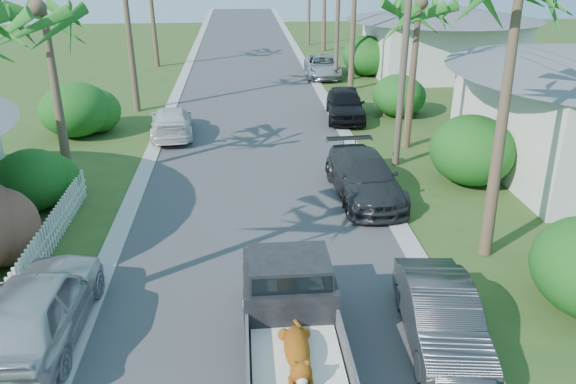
{
  "coord_description": "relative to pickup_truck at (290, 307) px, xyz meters",
  "views": [
    {
      "loc": [
        -0.43,
        -7.59,
        7.99
      ],
      "look_at": [
        0.82,
        7.43,
        1.4
      ],
      "focal_mm": 35.0,
      "sensor_mm": 36.0,
      "label": 1
    }
  ],
  "objects": [
    {
      "name": "utility_pole_b",
      "position": [
        5.16,
        10.75,
        3.59
      ],
      "size": [
        1.6,
        0.26,
        9.0
      ],
      "color": "brown",
      "rests_on": "ground"
    },
    {
      "name": "shrub_l_d",
      "position": [
        -8.44,
        15.75,
        0.19
      ],
      "size": [
        3.2,
        3.52,
        2.4
      ],
      "primitive_type": "ellipsoid",
      "color": "#144715",
      "rests_on": "ground"
    },
    {
      "name": "house_right_far",
      "position": [
        12.56,
        27.75,
        1.11
      ],
      "size": [
        9.0,
        8.0,
        4.6
      ],
      "color": "silver",
      "rests_on": "ground"
    },
    {
      "name": "curb_left",
      "position": [
        -4.74,
        22.75,
        -0.98
      ],
      "size": [
        0.6,
        100.0,
        0.06
      ],
      "primitive_type": "cube",
      "color": "#A5A39E",
      "rests_on": "ground"
    },
    {
      "name": "parked_car_rn",
      "position": [
        3.25,
        -0.17,
        -0.33
      ],
      "size": [
        1.82,
        4.22,
        1.35
      ],
      "primitive_type": "imported",
      "rotation": [
        0.0,
        0.0,
        -0.1
      ],
      "color": "#2B2E30",
      "rests_on": "ground"
    },
    {
      "name": "parked_car_ln",
      "position": [
        -5.44,
        0.69,
        -0.2
      ],
      "size": [
        2.01,
        4.81,
        1.63
      ],
      "primitive_type": "imported",
      "rotation": [
        0.0,
        0.0,
        3.12
      ],
      "color": "#B5B8BD",
      "rests_on": "ground"
    },
    {
      "name": "shrub_l_c",
      "position": [
        -7.84,
        7.75,
        -0.01
      ],
      "size": [
        2.4,
        2.64,
        2.0
      ],
      "primitive_type": "ellipsoid",
      "color": "#144715",
      "rests_on": "ground"
    },
    {
      "name": "palm_r_b",
      "position": [
        6.16,
        12.75,
        4.94
      ],
      "size": [
        4.4,
        4.4,
        7.2
      ],
      "color": "brown",
      "rests_on": "ground"
    },
    {
      "name": "road",
      "position": [
        -0.44,
        22.75,
        -1.0
      ],
      "size": [
        8.0,
        100.0,
        0.02
      ],
      "primitive_type": "cube",
      "color": "#38383A",
      "rests_on": "ground"
    },
    {
      "name": "picket_fence",
      "position": [
        -6.44,
        3.25,
        -0.51
      ],
      "size": [
        0.1,
        11.0,
        1.0
      ],
      "primitive_type": "cube",
      "color": "white",
      "rests_on": "ground"
    },
    {
      "name": "pickup_truck",
      "position": [
        0.0,
        0.0,
        0.0
      ],
      "size": [
        1.98,
        5.12,
        2.06
      ],
      "color": "black",
      "rests_on": "ground"
    },
    {
      "name": "utility_pole_c",
      "position": [
        5.16,
        25.75,
        3.59
      ],
      "size": [
        1.6,
        0.26,
        9.0
      ],
      "color": "brown",
      "rests_on": "ground"
    },
    {
      "name": "parked_car_lf",
      "position": [
        -4.13,
        15.28,
        -0.36
      ],
      "size": [
        2.27,
        4.67,
        1.31
      ],
      "primitive_type": "imported",
      "rotation": [
        0.0,
        0.0,
        3.24
      ],
      "color": "silver",
      "rests_on": "ground"
    },
    {
      "name": "parked_car_rm",
      "position": [
        3.23,
        7.75,
        -0.28
      ],
      "size": [
        2.29,
        5.12,
        1.46
      ],
      "primitive_type": "imported",
      "rotation": [
        0.0,
        0.0,
        0.05
      ],
      "color": "#27282B",
      "rests_on": "ground"
    },
    {
      "name": "parked_car_rf",
      "position": [
        4.28,
        17.36,
        -0.24
      ],
      "size": [
        2.28,
        4.68,
        1.54
      ],
      "primitive_type": "imported",
      "rotation": [
        0.0,
        0.0,
        -0.11
      ],
      "color": "black",
      "rests_on": "ground"
    },
    {
      "name": "shrub_r_d",
      "position": [
        7.56,
        27.75,
        0.29
      ],
      "size": [
        3.2,
        3.52,
        2.6
      ],
      "primitive_type": "ellipsoid",
      "color": "#144715",
      "rests_on": "ground"
    },
    {
      "name": "shrub_r_b",
      "position": [
        7.36,
        8.75,
        0.24
      ],
      "size": [
        3.0,
        3.3,
        2.5
      ],
      "primitive_type": "ellipsoid",
      "color": "#144715",
      "rests_on": "ground"
    },
    {
      "name": "palm_l_b",
      "position": [
        -7.24,
        9.75,
        5.14
      ],
      "size": [
        4.4,
        4.4,
        7.4
      ],
      "color": "brown",
      "rests_on": "ground"
    },
    {
      "name": "curb_right",
      "position": [
        3.86,
        22.75,
        -0.98
      ],
      "size": [
        0.6,
        100.0,
        0.06
      ],
      "primitive_type": "cube",
      "color": "#A5A39E",
      "rests_on": "ground"
    },
    {
      "name": "shrub_r_c",
      "position": [
        7.06,
        17.75,
        0.04
      ],
      "size": [
        2.6,
        2.86,
        2.1
      ],
      "primitive_type": "ellipsoid",
      "color": "#144715",
      "rests_on": "ground"
    },
    {
      "name": "parked_car_rd",
      "position": [
        4.56,
        27.47,
        -0.33
      ],
      "size": [
        2.48,
        5.01,
        1.36
      ],
      "primitive_type": "imported",
      "rotation": [
        0.0,
        0.0,
        -0.04
      ],
      "color": "#ABADB2",
      "rests_on": "ground"
    }
  ]
}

